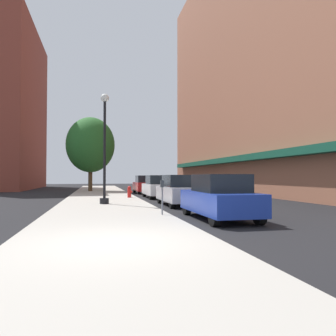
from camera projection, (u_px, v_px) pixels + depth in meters
name	position (u px, v px, depth m)	size (l,w,h in m)	color
ground_plane	(153.00, 196.00, 25.61)	(90.00, 90.00, 0.00)	black
sidewalk_slab	(102.00, 196.00, 25.73)	(4.80, 50.00, 0.12)	#A8A399
building_right_brick	(256.00, 59.00, 32.23)	(6.80, 40.00, 26.60)	#9E6047
building_far_background	(11.00, 109.00, 41.18)	(6.80, 18.00, 20.40)	brown
lamppost	(105.00, 146.00, 17.37)	(0.48, 0.48, 5.90)	black
fire_hydrant	(129.00, 192.00, 22.46)	(0.33, 0.26, 0.79)	red
parking_meter_near	(162.00, 193.00, 12.43)	(0.14, 0.09, 1.31)	slate
tree_near	(90.00, 145.00, 32.48)	(4.79, 4.79, 7.37)	#4C3823
car_blue	(219.00, 197.00, 11.93)	(1.80, 4.30, 1.66)	black
car_silver	(180.00, 191.00, 17.61)	(1.80, 4.30, 1.66)	black
car_white	(158.00, 187.00, 23.74)	(1.80, 4.30, 1.66)	black
car_red	(145.00, 185.00, 30.17)	(1.80, 4.30, 1.66)	black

